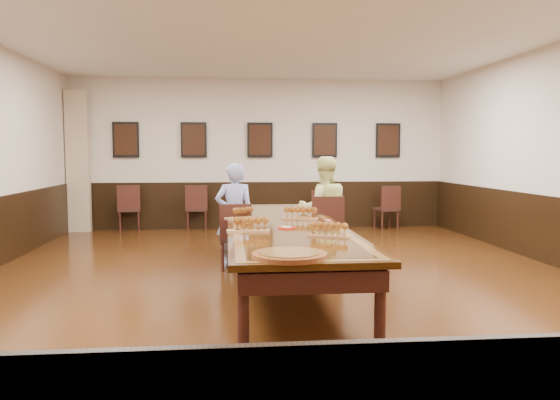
{
  "coord_description": "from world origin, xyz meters",
  "views": [
    {
      "loc": [
        -0.7,
        -6.74,
        1.64
      ],
      "look_at": [
        0.0,
        0.5,
        1.0
      ],
      "focal_mm": 35.0,
      "sensor_mm": 36.0,
      "label": 1
    }
  ],
  "objects": [
    {
      "name": "floor",
      "position": [
        0.0,
        0.0,
        -0.01
      ],
      "size": [
        8.0,
        10.0,
        0.02
      ],
      "primitive_type": "cube",
      "color": "black",
      "rests_on": "ground"
    },
    {
      "name": "ceiling",
      "position": [
        0.0,
        0.0,
        3.21
      ],
      "size": [
        8.0,
        10.0,
        0.02
      ],
      "primitive_type": "cube",
      "color": "white",
      "rests_on": "floor"
    },
    {
      "name": "wall_back",
      "position": [
        0.0,
        5.01,
        1.6
      ],
      "size": [
        8.0,
        0.02,
        3.2
      ],
      "primitive_type": "cube",
      "color": "beige",
      "rests_on": "floor"
    },
    {
      "name": "wall_front",
      "position": [
        0.0,
        -5.01,
        1.6
      ],
      "size": [
        8.0,
        0.02,
        3.2
      ],
      "primitive_type": "cube",
      "color": "beige",
      "rests_on": "floor"
    },
    {
      "name": "chair_man",
      "position": [
        -0.6,
        0.87,
        0.47
      ],
      "size": [
        0.45,
        0.49,
        0.93
      ],
      "primitive_type": null,
      "rotation": [
        0.0,
        0.0,
        3.18
      ],
      "color": "black",
      "rests_on": "floor"
    },
    {
      "name": "chair_woman",
      "position": [
        0.73,
        1.15,
        0.5
      ],
      "size": [
        0.48,
        0.52,
        1.01
      ],
      "primitive_type": null,
      "rotation": [
        0.0,
        0.0,
        3.16
      ],
      "color": "black",
      "rests_on": "floor"
    },
    {
      "name": "spare_chair_a",
      "position": [
        -2.73,
        4.76,
        0.48
      ],
      "size": [
        0.52,
        0.55,
        0.97
      ],
      "primitive_type": null,
      "rotation": [
        0.0,
        0.0,
        3.29
      ],
      "color": "black",
      "rests_on": "floor"
    },
    {
      "name": "spare_chair_b",
      "position": [
        -1.35,
        4.77,
        0.48
      ],
      "size": [
        0.47,
        0.51,
        0.96
      ],
      "primitive_type": null,
      "rotation": [
        0.0,
        0.0,
        3.19
      ],
      "color": "black",
      "rests_on": "floor"
    },
    {
      "name": "spare_chair_c",
      "position": [
        1.25,
        4.53,
        0.43
      ],
      "size": [
        0.45,
        0.48,
        0.86
      ],
      "primitive_type": null,
      "rotation": [
        0.0,
        0.0,
        3.03
      ],
      "color": "black",
      "rests_on": "floor"
    },
    {
      "name": "spare_chair_d",
      "position": [
        2.65,
        4.49,
        0.47
      ],
      "size": [
        0.52,
        0.55,
        0.94
      ],
      "primitive_type": null,
      "rotation": [
        0.0,
        0.0,
        3.33
      ],
      "color": "black",
      "rests_on": "floor"
    },
    {
      "name": "person_man",
      "position": [
        -0.6,
        0.97,
        0.75
      ],
      "size": [
        0.56,
        0.38,
        1.49
      ],
      "primitive_type": "imported",
      "rotation": [
        0.0,
        0.0,
        3.18
      ],
      "color": "#4A5BBB",
      "rests_on": "floor"
    },
    {
      "name": "person_woman",
      "position": [
        0.73,
        1.26,
        0.79
      ],
      "size": [
        0.8,
        0.63,
        1.58
      ],
      "primitive_type": "imported",
      "rotation": [
        0.0,
        0.0,
        3.16
      ],
      "color": "#F4F599",
      "rests_on": "floor"
    },
    {
      "name": "pink_phone",
      "position": [
        0.6,
        0.21,
        0.76
      ],
      "size": [
        0.08,
        0.14,
        0.01
      ],
      "primitive_type": "cube",
      "rotation": [
        0.0,
        0.0,
        0.15
      ],
      "color": "#F85283",
      "rests_on": "conference_table"
    },
    {
      "name": "curtain",
      "position": [
        -3.75,
        4.82,
        1.45
      ],
      "size": [
        0.45,
        0.18,
        2.9
      ],
      "primitive_type": "cube",
      "color": "tan",
      "rests_on": "floor"
    },
    {
      "name": "wainscoting",
      "position": [
        0.0,
        0.0,
        0.5
      ],
      "size": [
        8.0,
        10.0,
        1.0
      ],
      "color": "black",
      "rests_on": "floor"
    },
    {
      "name": "conference_table",
      "position": [
        0.0,
        0.0,
        0.61
      ],
      "size": [
        1.4,
        5.0,
        0.76
      ],
      "color": "black",
      "rests_on": "floor"
    },
    {
      "name": "posters",
      "position": [
        0.0,
        4.94,
        1.9
      ],
      "size": [
        6.14,
        0.04,
        0.74
      ],
      "color": "black",
      "rests_on": "wall_back"
    },
    {
      "name": "flight_a",
      "position": [
        -0.52,
        0.5,
        0.82
      ],
      "size": [
        0.43,
        0.32,
        0.16
      ],
      "color": "#98663F",
      "rests_on": "conference_table"
    },
    {
      "name": "flight_b",
      "position": [
        0.26,
        0.35,
        0.83
      ],
      "size": [
        0.48,
        0.25,
        0.17
      ],
      "color": "#98663F",
      "rests_on": "conference_table"
    },
    {
      "name": "flight_c",
      "position": [
        -0.47,
        -0.74,
        0.83
      ],
      "size": [
        0.48,
        0.16,
        0.18
      ],
      "color": "#98663F",
      "rests_on": "conference_table"
    },
    {
      "name": "flight_d",
      "position": [
        0.35,
        -1.16,
        0.83
      ],
      "size": [
        0.45,
        0.31,
        0.16
      ],
      "color": "#98663F",
      "rests_on": "conference_table"
    },
    {
      "name": "red_plate_grp",
      "position": [
        -0.02,
        -0.49,
        0.76
      ],
      "size": [
        0.21,
        0.21,
        0.03
      ],
      "color": "red",
      "rests_on": "conference_table"
    },
    {
      "name": "carved_platter",
      "position": [
        -0.18,
        -2.23,
        0.77
      ],
      "size": [
        0.8,
        0.8,
        0.05
      ],
      "color": "#5E2912",
      "rests_on": "conference_table"
    }
  ]
}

